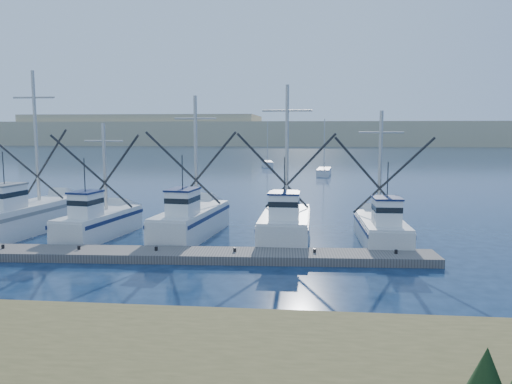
% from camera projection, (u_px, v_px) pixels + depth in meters
% --- Properties ---
extents(ground, '(500.00, 500.00, 0.00)m').
position_uv_depth(ground, '(247.00, 304.00, 18.70)').
color(ground, '#0C1E37').
rests_on(ground, ground).
extents(floating_dock, '(32.17, 3.66, 0.43)m').
position_uv_depth(floating_dock, '(118.00, 254.00, 25.39)').
color(floating_dock, slate).
rests_on(floating_dock, ground).
extents(dune_ridge, '(360.00, 60.00, 10.00)m').
position_uv_depth(dune_ridge, '(302.00, 133.00, 225.41)').
color(dune_ridge, tan).
rests_on(dune_ridge, ground).
extents(trawler_fleet, '(30.78, 9.00, 10.31)m').
position_uv_depth(trawler_fleet, '(139.00, 221.00, 30.29)').
color(trawler_fleet, silver).
rests_on(trawler_fleet, ground).
extents(sailboat_near, '(2.34, 6.66, 8.10)m').
position_uv_depth(sailboat_near, '(324.00, 172.00, 71.95)').
color(sailboat_near, silver).
rests_on(sailboat_near, ground).
extents(sailboat_far, '(2.54, 5.88, 8.10)m').
position_uv_depth(sailboat_far, '(267.00, 164.00, 88.64)').
color(sailboat_far, silver).
rests_on(sailboat_far, ground).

